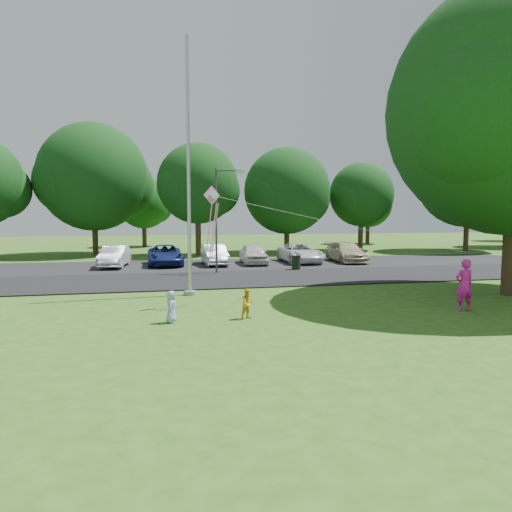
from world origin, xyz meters
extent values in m
plane|color=#2E5C18|center=(0.00, 0.00, 0.00)|extent=(120.00, 120.00, 0.00)
cube|color=black|center=(0.00, 9.00, 0.03)|extent=(60.00, 6.00, 0.06)
cube|color=black|center=(0.00, 15.50, 0.03)|extent=(42.00, 7.00, 0.06)
cylinder|color=#B7BABF|center=(-3.50, 5.00, 5.00)|extent=(0.14, 0.14, 10.00)
cylinder|color=gray|center=(-3.50, 5.00, 0.08)|extent=(0.50, 0.50, 0.16)
cylinder|color=#3F3F44|center=(-1.62, 11.34, 2.84)|extent=(0.11, 0.11, 5.68)
cylinder|color=#3F3F44|center=(-0.98, 11.18, 5.54)|extent=(1.30, 0.41, 0.08)
cube|color=silver|center=(-0.34, 11.01, 5.47)|extent=(0.46, 0.31, 0.13)
cylinder|color=black|center=(3.05, 11.86, 0.40)|extent=(0.49, 0.49, 0.79)
cylinder|color=black|center=(3.05, 11.86, 0.81)|extent=(0.53, 0.53, 0.04)
cylinder|color=#332316|center=(8.95, 2.33, 1.92)|extent=(0.62, 0.62, 3.83)
sphere|color=black|center=(6.97, 1.10, 6.80)|extent=(5.93, 5.93, 5.93)
sphere|color=black|center=(6.65, 1.33, 6.43)|extent=(5.14, 5.14, 5.14)
sphere|color=black|center=(-15.76, 23.33, 5.04)|extent=(4.18, 4.18, 4.18)
cylinder|color=#332316|center=(-9.60, 25.24, 1.60)|extent=(0.44, 0.44, 3.19)
sphere|color=black|center=(-9.60, 25.24, 6.17)|extent=(8.50, 8.50, 8.50)
sphere|color=black|center=(-7.68, 26.09, 5.53)|extent=(5.53, 5.53, 5.53)
sphere|color=black|center=(-11.30, 24.17, 5.74)|extent=(5.10, 5.10, 5.10)
cylinder|color=#332316|center=(-1.58, 22.90, 1.71)|extent=(0.44, 0.44, 3.43)
sphere|color=black|center=(-1.58, 22.90, 5.62)|extent=(6.27, 6.27, 6.27)
sphere|color=black|center=(-0.17, 23.53, 5.15)|extent=(4.07, 4.07, 4.07)
sphere|color=black|center=(-2.84, 22.12, 5.31)|extent=(3.76, 3.76, 3.76)
cylinder|color=#332316|center=(6.03, 24.17, 1.33)|extent=(0.44, 0.44, 2.66)
sphere|color=black|center=(6.03, 24.17, 5.20)|extent=(7.27, 7.27, 7.27)
sphere|color=black|center=(7.66, 24.89, 4.66)|extent=(4.72, 4.72, 4.72)
sphere|color=black|center=(4.57, 23.26, 4.84)|extent=(4.36, 4.36, 4.36)
cylinder|color=#332316|center=(13.12, 24.89, 1.51)|extent=(0.44, 0.44, 3.02)
sphere|color=black|center=(13.12, 24.89, 5.00)|extent=(5.67, 5.67, 5.67)
sphere|color=black|center=(14.39, 25.46, 4.58)|extent=(3.68, 3.68, 3.68)
sphere|color=black|center=(11.98, 24.18, 4.72)|extent=(3.40, 3.40, 3.40)
cylinder|color=#332316|center=(21.92, 22.25, 1.71)|extent=(0.44, 0.44, 3.42)
sphere|color=black|center=(21.92, 22.25, 6.49)|extent=(8.77, 8.77, 8.77)
sphere|color=black|center=(23.89, 23.13, 5.84)|extent=(5.70, 5.70, 5.70)
sphere|color=black|center=(20.17, 21.15, 6.06)|extent=(5.26, 5.26, 5.26)
cylinder|color=#332316|center=(38.00, 35.00, 1.30)|extent=(0.44, 0.44, 2.60)
sphere|color=black|center=(36.96, 34.35, 4.16)|extent=(3.12, 3.12, 3.12)
cylinder|color=#332316|center=(-6.00, 34.00, 1.30)|extent=(0.44, 0.44, 2.60)
sphere|color=black|center=(-6.00, 34.00, 4.42)|extent=(5.20, 5.20, 5.20)
sphere|color=black|center=(-4.83, 34.52, 4.03)|extent=(3.38, 3.38, 3.38)
sphere|color=black|center=(-7.04, 33.35, 4.16)|extent=(3.12, 3.12, 3.12)
cylinder|color=#332316|center=(18.00, 33.50, 1.30)|extent=(0.44, 0.44, 2.60)
sphere|color=black|center=(18.00, 33.50, 4.42)|extent=(5.20, 5.20, 5.20)
sphere|color=black|center=(19.17, 34.02, 4.03)|extent=(3.38, 3.38, 3.38)
sphere|color=black|center=(16.96, 32.85, 4.16)|extent=(3.12, 3.12, 3.12)
imported|color=silver|center=(-7.28, 15.35, 0.70)|extent=(1.75, 4.00, 1.28)
imported|color=navy|center=(-4.28, 15.71, 0.69)|extent=(2.19, 4.59, 1.27)
imported|color=#B2B7BF|center=(-1.25, 15.30, 0.70)|extent=(1.38, 3.88, 1.28)
imported|color=silver|center=(1.25, 15.29, 0.71)|extent=(1.77, 3.91, 1.30)
imported|color=silver|center=(4.41, 15.45, 0.70)|extent=(2.14, 4.62, 1.28)
imported|color=#C6B793|center=(7.60, 15.26, 0.71)|extent=(1.99, 4.54, 1.30)
imported|color=#DA1D9F|center=(5.16, 0.01, 0.86)|extent=(0.64, 0.43, 1.73)
imported|color=gold|center=(-2.06, 0.39, 0.47)|extent=(0.55, 0.50, 0.93)
imported|color=#87A1CF|center=(-4.37, 0.36, 0.48)|extent=(0.36, 0.50, 0.96)
cube|color=pink|center=(-2.88, 2.65, 3.85)|extent=(0.59, 0.34, 0.65)
cube|color=#8CC6E5|center=(-2.83, 2.62, 3.87)|extent=(0.29, 0.17, 0.31)
cylinder|color=white|center=(1.14, 1.33, 2.91)|extent=(8.04, 2.65, 1.90)
cylinder|color=pink|center=(-2.98, 2.65, 2.73)|extent=(0.21, 0.27, 1.72)
cylinder|color=pink|center=(-2.78, 2.70, 2.60)|extent=(0.24, 0.45, 1.97)
cylinder|color=pink|center=(-2.88, 2.57, 2.46)|extent=(0.26, 0.66, 2.19)
camera|label=1|loc=(-4.74, -13.11, 3.17)|focal=32.00mm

